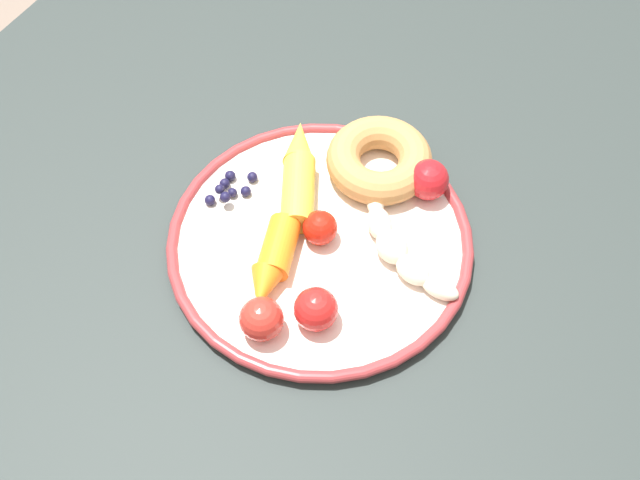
% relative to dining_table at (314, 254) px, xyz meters
% --- Properties ---
extents(ground_plane, '(6.00, 6.00, 0.00)m').
position_rel_dining_table_xyz_m(ground_plane, '(0.00, 0.00, -0.67)').
color(ground_plane, '#7E6B5D').
extents(dining_table, '(1.23, 0.97, 0.75)m').
position_rel_dining_table_xyz_m(dining_table, '(0.00, 0.00, 0.00)').
color(dining_table, '#2A312F').
rests_on(dining_table, ground_plane).
extents(plate, '(0.31, 0.31, 0.02)m').
position_rel_dining_table_xyz_m(plate, '(0.03, 0.03, 0.09)').
color(plate, silver).
rests_on(plate, dining_table).
extents(banana, '(0.10, 0.14, 0.03)m').
position_rel_dining_table_xyz_m(banana, '(0.01, 0.10, 0.10)').
color(banana, '#F7E0BF').
rests_on(banana, plate).
extents(carrot_orange, '(0.11, 0.06, 0.03)m').
position_rel_dining_table_xyz_m(carrot_orange, '(0.09, 0.00, 0.11)').
color(carrot_orange, orange).
rests_on(carrot_orange, plate).
extents(carrot_yellow, '(0.14, 0.10, 0.03)m').
position_rel_dining_table_xyz_m(carrot_yellow, '(-0.02, -0.03, 0.11)').
color(carrot_yellow, yellow).
rests_on(carrot_yellow, plate).
extents(donut, '(0.14, 0.14, 0.04)m').
position_rel_dining_table_xyz_m(donut, '(-0.08, 0.04, 0.11)').
color(donut, '#BC8349').
rests_on(donut, plate).
extents(blueberry_pile, '(0.06, 0.04, 0.02)m').
position_rel_dining_table_xyz_m(blueberry_pile, '(0.03, -0.09, 0.10)').
color(blueberry_pile, '#191638').
rests_on(blueberry_pile, plate).
extents(tomato_near, '(0.04, 0.04, 0.04)m').
position_rel_dining_table_xyz_m(tomato_near, '(0.03, 0.02, 0.11)').
color(tomato_near, red).
rests_on(tomato_near, plate).
extents(tomato_mid, '(0.04, 0.04, 0.04)m').
position_rel_dining_table_xyz_m(tomato_mid, '(0.15, 0.03, 0.11)').
color(tomato_mid, red).
rests_on(tomato_mid, plate).
extents(tomato_far, '(0.04, 0.04, 0.04)m').
position_rel_dining_table_xyz_m(tomato_far, '(-0.08, 0.09, 0.11)').
color(tomato_far, red).
rests_on(tomato_far, plate).
extents(tomato_extra, '(0.04, 0.04, 0.04)m').
position_rel_dining_table_xyz_m(tomato_extra, '(0.11, 0.07, 0.11)').
color(tomato_extra, red).
rests_on(tomato_extra, plate).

